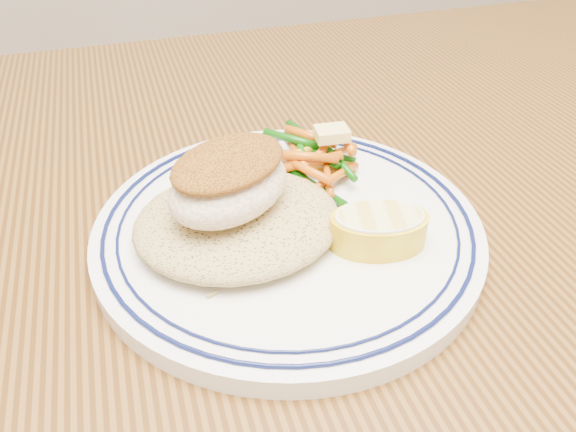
{
  "coord_description": "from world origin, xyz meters",
  "views": [
    {
      "loc": [
        -0.12,
        -0.32,
        1.01
      ],
      "look_at": [
        -0.03,
        -0.01,
        0.77
      ],
      "focal_mm": 35.0,
      "sensor_mm": 36.0,
      "label": 1
    }
  ],
  "objects_px": {
    "dining_table": "(315,313)",
    "vegetable_pile": "(315,158)",
    "plate": "(288,228)",
    "fish_fillet": "(229,180)",
    "rice_pilaf": "(238,217)",
    "lemon_wedge": "(379,228)"
  },
  "relations": [
    {
      "from": "vegetable_pile",
      "to": "lemon_wedge",
      "type": "bearing_deg",
      "value": -84.08
    },
    {
      "from": "plate",
      "to": "rice_pilaf",
      "type": "bearing_deg",
      "value": -176.54
    },
    {
      "from": "plate",
      "to": "fish_fillet",
      "type": "bearing_deg",
      "value": -178.84
    },
    {
      "from": "vegetable_pile",
      "to": "lemon_wedge",
      "type": "relative_size",
      "value": 1.49
    },
    {
      "from": "rice_pilaf",
      "to": "vegetable_pile",
      "type": "distance_m",
      "value": 0.1
    },
    {
      "from": "plate",
      "to": "rice_pilaf",
      "type": "xyz_separation_m",
      "value": [
        -0.04,
        -0.0,
        0.02
      ]
    },
    {
      "from": "dining_table",
      "to": "plate",
      "type": "distance_m",
      "value": 0.11
    },
    {
      "from": "dining_table",
      "to": "vegetable_pile",
      "type": "relative_size",
      "value": 13.63
    },
    {
      "from": "dining_table",
      "to": "vegetable_pile",
      "type": "height_order",
      "value": "vegetable_pile"
    },
    {
      "from": "dining_table",
      "to": "rice_pilaf",
      "type": "xyz_separation_m",
      "value": [
        -0.06,
        -0.01,
        0.13
      ]
    },
    {
      "from": "rice_pilaf",
      "to": "fish_fillet",
      "type": "xyz_separation_m",
      "value": [
        -0.0,
        0.0,
        0.03
      ]
    },
    {
      "from": "plate",
      "to": "vegetable_pile",
      "type": "xyz_separation_m",
      "value": [
        0.04,
        0.06,
        0.02
      ]
    },
    {
      "from": "rice_pilaf",
      "to": "vegetable_pile",
      "type": "xyz_separation_m",
      "value": [
        0.08,
        0.06,
        0.0
      ]
    },
    {
      "from": "rice_pilaf",
      "to": "vegetable_pile",
      "type": "bearing_deg",
      "value": 37.06
    },
    {
      "from": "lemon_wedge",
      "to": "rice_pilaf",
      "type": "bearing_deg",
      "value": 155.13
    },
    {
      "from": "rice_pilaf",
      "to": "lemon_wedge",
      "type": "xyz_separation_m",
      "value": [
        0.09,
        -0.04,
        0.0
      ]
    },
    {
      "from": "rice_pilaf",
      "to": "fish_fillet",
      "type": "relative_size",
      "value": 1.3
    },
    {
      "from": "rice_pilaf",
      "to": "fish_fillet",
      "type": "bearing_deg",
      "value": 160.48
    },
    {
      "from": "fish_fillet",
      "to": "vegetable_pile",
      "type": "distance_m",
      "value": 0.1
    },
    {
      "from": "plate",
      "to": "lemon_wedge",
      "type": "xyz_separation_m",
      "value": [
        0.05,
        -0.04,
        0.02
      ]
    },
    {
      "from": "fish_fillet",
      "to": "vegetable_pile",
      "type": "xyz_separation_m",
      "value": [
        0.08,
        0.06,
        -0.03
      ]
    },
    {
      "from": "vegetable_pile",
      "to": "lemon_wedge",
      "type": "xyz_separation_m",
      "value": [
        0.01,
        -0.1,
        0.0
      ]
    }
  ]
}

